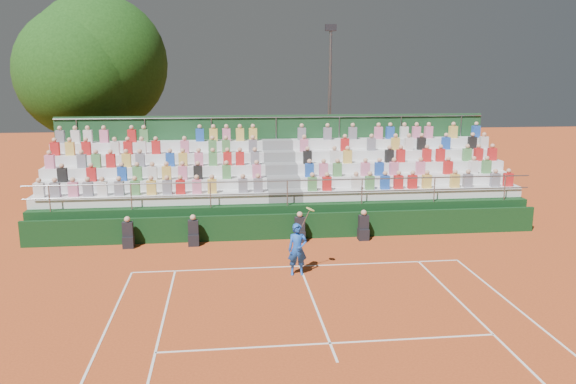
{
  "coord_description": "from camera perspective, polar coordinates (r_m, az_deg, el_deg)",
  "views": [
    {
      "loc": [
        -2.39,
        -17.67,
        6.37
      ],
      "look_at": [
        0.0,
        3.5,
        1.8
      ],
      "focal_mm": 35.0,
      "sensor_mm": 36.0,
      "label": 1
    }
  ],
  "objects": [
    {
      "name": "grandstand",
      "position": [
        24.79,
        -0.79,
        -0.18
      ],
      "size": [
        20.0,
        5.2,
        4.4
      ],
      "color": "black",
      "rests_on": "ground"
    },
    {
      "name": "courtside_wall",
      "position": [
        21.81,
        0.09,
        -3.51
      ],
      "size": [
        20.0,
        0.15,
        1.0
      ],
      "primitive_type": "cube",
      "color": "black",
      "rests_on": "ground"
    },
    {
      "name": "tree_east",
      "position": [
        31.67,
        -18.68,
        12.23
      ],
      "size": [
        7.11,
        7.11,
        10.35
      ],
      "color": "#332112",
      "rests_on": "ground"
    },
    {
      "name": "ground",
      "position": [
        18.93,
        1.2,
        -7.55
      ],
      "size": [
        90.0,
        90.0,
        0.0
      ],
      "primitive_type": "plane",
      "color": "#B9491E",
      "rests_on": "ground"
    },
    {
      "name": "line_officials",
      "position": [
        21.27,
        -4.11,
        -4.01
      ],
      "size": [
        9.27,
        0.4,
        1.19
      ],
      "color": "black",
      "rests_on": "ground"
    },
    {
      "name": "floodlight_mast",
      "position": [
        31.54,
        4.27,
        9.82
      ],
      "size": [
        0.6,
        0.25,
        8.89
      ],
      "color": "gray",
      "rests_on": "ground"
    },
    {
      "name": "tree_west",
      "position": [
        31.16,
        -20.16,
        11.28
      ],
      "size": [
        6.68,
        6.68,
        9.67
      ],
      "color": "#332112",
      "rests_on": "ground"
    },
    {
      "name": "tennis_player",
      "position": [
        17.93,
        0.98,
        -5.83
      ],
      "size": [
        0.84,
        0.41,
        2.22
      ],
      "color": "blue",
      "rests_on": "ground"
    }
  ]
}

